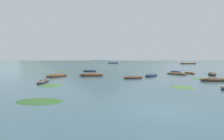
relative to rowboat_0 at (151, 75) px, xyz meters
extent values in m
plane|color=#385660|center=(-3.41, 1480.74, -0.19)|extent=(6000.00, 6000.00, 0.00)
cone|color=slate|center=(-653.38, 1703.14, 159.46)|extent=(1042.99, 1042.99, 319.31)
cone|color=#4C5B56|center=(-130.15, 1701.09, 211.22)|extent=(1478.09, 1478.09, 422.84)
ellipsoid|color=navy|center=(0.00, 0.00, -0.01)|extent=(3.34, 3.69, 0.62)
cube|color=olive|center=(0.00, 0.00, 0.18)|extent=(2.41, 2.66, 0.05)
cube|color=navy|center=(0.00, 0.00, 0.23)|extent=(0.70, 0.60, 0.04)
ellipsoid|color=navy|center=(7.33, 9.11, -0.05)|extent=(2.03, 3.32, 0.47)
cube|color=#197A56|center=(7.33, 9.11, 0.09)|extent=(1.46, 2.39, 0.05)
cube|color=navy|center=(7.33, 9.11, 0.14)|extent=(0.56, 0.29, 0.04)
ellipsoid|color=brown|center=(5.56, 3.55, -0.04)|extent=(3.66, 3.70, 0.51)
cube|color=olive|center=(5.56, 3.55, 0.11)|extent=(2.63, 2.66, 0.05)
cube|color=brown|center=(5.56, 3.55, 0.16)|extent=(0.60, 0.59, 0.04)
ellipsoid|color=brown|center=(-15.86, -1.42, 0.01)|extent=(3.36, 3.87, 0.68)
cube|color=#197A56|center=(-15.86, -1.42, 0.21)|extent=(2.42, 2.79, 0.05)
cube|color=brown|center=(-15.86, -1.42, 0.26)|extent=(0.66, 0.54, 0.04)
ellipsoid|color=#2D2826|center=(-15.04, -8.36, -0.06)|extent=(1.32, 3.77, 0.43)
cube|color=#B7B2A3|center=(-15.04, -8.36, 0.06)|extent=(0.95, 2.71, 0.05)
cube|color=#2D2826|center=(-15.04, -8.36, 0.11)|extent=(0.62, 0.15, 0.04)
ellipsoid|color=#4C3323|center=(-3.44, -3.59, -0.05)|extent=(3.36, 2.01, 0.48)
cube|color=#B22D28|center=(-3.44, -3.59, 0.09)|extent=(2.42, 1.45, 0.05)
cube|color=#4C3323|center=(-3.44, -3.59, 0.14)|extent=(0.30, 0.71, 0.04)
ellipsoid|color=#4C3323|center=(11.86, 2.84, 0.00)|extent=(3.01, 4.26, 0.64)
cube|color=#28519E|center=(11.86, 2.84, 0.19)|extent=(2.17, 3.07, 0.05)
cube|color=#4C3323|center=(11.86, 2.84, 0.24)|extent=(0.85, 0.47, 0.04)
ellipsoid|color=#4C3323|center=(6.87, -6.36, -0.02)|extent=(3.67, 1.13, 0.58)
cube|color=olive|center=(6.87, -6.36, 0.15)|extent=(2.64, 0.81, 0.05)
cube|color=#4C3323|center=(6.87, -6.36, 0.20)|extent=(0.09, 0.75, 0.04)
ellipsoid|color=navy|center=(-12.47, 10.84, -0.02)|extent=(3.42, 1.41, 0.58)
cube|color=#B22D28|center=(-12.47, 10.84, 0.15)|extent=(2.46, 1.01, 0.05)
cube|color=navy|center=(-12.47, 10.84, 0.20)|extent=(0.17, 0.67, 0.04)
ellipsoid|color=brown|center=(-10.30, -0.08, 0.03)|extent=(4.38, 2.09, 0.75)
cube|color=#B7B2A3|center=(-10.30, -0.08, 0.26)|extent=(3.15, 1.51, 0.05)
cube|color=brown|center=(-10.30, -0.08, 0.31)|extent=(0.25, 0.88, 0.04)
ellipsoid|color=brown|center=(8.98, 5.82, -0.06)|extent=(1.55, 3.38, 0.46)
cube|color=orange|center=(8.98, 5.82, 0.08)|extent=(1.12, 2.44, 0.05)
cube|color=brown|center=(8.98, 5.82, 0.13)|extent=(0.62, 0.20, 0.04)
cube|color=brown|center=(43.09, 87.03, 0.08)|extent=(9.81, 3.55, 0.90)
cylinder|color=#4C4742|center=(46.82, 87.99, 1.20)|extent=(0.10, 0.10, 1.80)
cylinder|color=#4C4742|center=(46.70, 85.69, 1.20)|extent=(0.10, 0.10, 1.80)
cylinder|color=#4C4742|center=(39.49, 88.38, 1.20)|extent=(0.10, 0.10, 1.80)
cylinder|color=#4C4742|center=(39.36, 86.08, 1.20)|extent=(0.10, 0.10, 1.80)
cube|color=beige|center=(43.09, 87.03, 2.10)|extent=(8.24, 2.98, 0.12)
cube|color=navy|center=(-8.93, 105.78, 0.08)|extent=(8.13, 4.15, 0.90)
cylinder|color=#4C4742|center=(-12.02, 105.55, 1.20)|extent=(0.10, 0.10, 1.80)
cylinder|color=#4C4742|center=(-11.60, 107.35, 1.20)|extent=(0.10, 0.10, 1.80)
cylinder|color=#4C4742|center=(-6.27, 104.20, 1.20)|extent=(0.10, 0.10, 1.80)
cylinder|color=#4C4742|center=(-5.85, 106.00, 1.20)|extent=(0.10, 0.10, 1.80)
cube|color=#9E998E|center=(-8.93, 105.78, 2.10)|extent=(6.83, 3.49, 0.12)
ellipsoid|color=#2D5628|center=(-19.05, 10.84, -0.19)|extent=(3.32, 3.17, 0.14)
ellipsoid|color=#477033|center=(0.71, -11.43, -0.19)|extent=(3.13, 3.11, 0.14)
ellipsoid|color=#38662D|center=(-13.11, -10.90, -0.19)|extent=(2.60, 2.38, 0.14)
ellipsoid|color=#38662D|center=(6.23, -3.87, -0.19)|extent=(3.10, 3.09, 0.14)
ellipsoid|color=#2D5628|center=(-11.09, -17.61, -0.19)|extent=(3.35, 2.19, 0.14)
camera|label=1|loc=(-5.88, -28.41, 2.59)|focal=26.50mm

